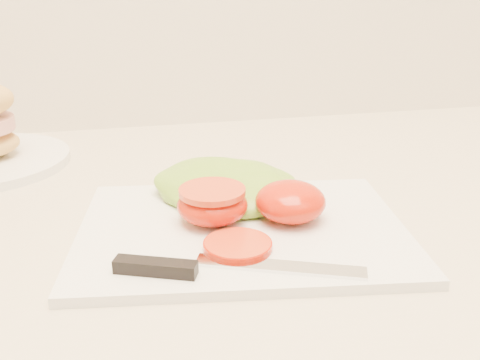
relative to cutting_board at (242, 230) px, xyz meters
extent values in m
cube|color=white|center=(0.00, 0.00, 0.00)|extent=(0.35, 0.28, 0.01)
ellipsoid|color=red|center=(0.05, 0.00, 0.02)|extent=(0.07, 0.07, 0.04)
ellipsoid|color=red|center=(-0.03, 0.02, 0.02)|extent=(0.07, 0.07, 0.04)
cylinder|color=red|center=(-0.03, 0.02, 0.04)|extent=(0.07, 0.07, 0.01)
cylinder|color=#D1451B|center=(-0.02, -0.05, 0.01)|extent=(0.06, 0.06, 0.01)
ellipsoid|color=#8EC634|center=(0.00, 0.07, 0.02)|extent=(0.20, 0.18, 0.03)
ellipsoid|color=#8EC634|center=(0.04, 0.07, 0.02)|extent=(0.12, 0.10, 0.02)
cube|color=silver|center=(0.01, -0.09, 0.01)|extent=(0.14, 0.07, 0.00)
cube|color=black|center=(-0.09, -0.07, 0.01)|extent=(0.07, 0.04, 0.01)
camera|label=1|loc=(-0.11, -0.47, 0.24)|focal=40.00mm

